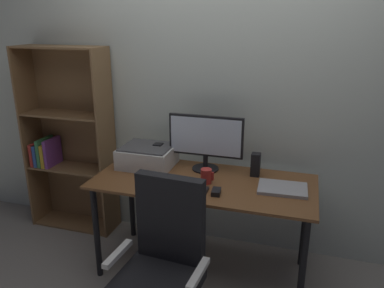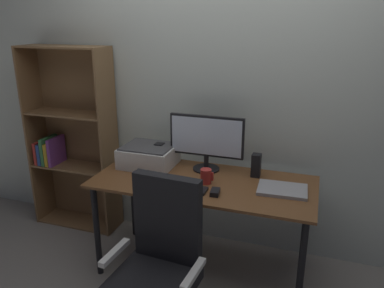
{
  "view_description": "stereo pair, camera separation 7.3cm",
  "coord_description": "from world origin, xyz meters",
  "views": [
    {
      "loc": [
        0.64,
        -2.36,
        1.83
      ],
      "look_at": [
        -0.08,
        -0.0,
        1.0
      ],
      "focal_mm": 35.31,
      "sensor_mm": 36.0,
      "label": 1
    },
    {
      "loc": [
        0.71,
        -2.33,
        1.83
      ],
      "look_at": [
        -0.08,
        -0.0,
        1.0
      ],
      "focal_mm": 35.31,
      "sensor_mm": 36.0,
      "label": 2
    }
  ],
  "objects": [
    {
      "name": "desk",
      "position": [
        0.0,
        0.0,
        0.65
      ],
      "size": [
        1.55,
        0.69,
        0.74
      ],
      "color": "brown",
      "rests_on": "ground"
    },
    {
      "name": "printer",
      "position": [
        -0.49,
        0.15,
        0.82
      ],
      "size": [
        0.4,
        0.34,
        0.16
      ],
      "color": "silver",
      "rests_on": "desk"
    },
    {
      "name": "monitor",
      "position": [
        -0.04,
        0.2,
        0.98
      ],
      "size": [
        0.56,
        0.2,
        0.42
      ],
      "color": "black",
      "rests_on": "desk"
    },
    {
      "name": "mouse",
      "position": [
        0.14,
        -0.18,
        0.76
      ],
      "size": [
        0.07,
        0.1,
        0.03
      ],
      "primitive_type": "cube",
      "rotation": [
        0.0,
        0.0,
        0.1
      ],
      "color": "black",
      "rests_on": "desk"
    },
    {
      "name": "speaker_left",
      "position": [
        -0.42,
        0.2,
        0.82
      ],
      "size": [
        0.06,
        0.07,
        0.17
      ],
      "primitive_type": "cube",
      "color": "black",
      "rests_on": "desk"
    },
    {
      "name": "laptop",
      "position": [
        0.55,
        0.01,
        0.75
      ],
      "size": [
        0.33,
        0.24,
        0.02
      ],
      "primitive_type": "cube",
      "rotation": [
        0.0,
        0.0,
        0.05
      ],
      "color": "#99999E",
      "rests_on": "desk"
    },
    {
      "name": "coffee_mug",
      "position": [
        0.03,
        -0.03,
        0.79
      ],
      "size": [
        0.09,
        0.08,
        0.1
      ],
      "color": "#B72D28",
      "rests_on": "desk"
    },
    {
      "name": "bookshelf",
      "position": [
        -1.34,
        0.34,
        0.79
      ],
      "size": [
        0.77,
        0.28,
        1.62
      ],
      "color": "brown",
      "rests_on": "ground"
    },
    {
      "name": "ground_plane",
      "position": [
        0.0,
        0.0,
        0.0
      ],
      "size": [
        12.0,
        12.0,
        0.0
      ],
      "primitive_type": "plane",
      "color": "gray"
    },
    {
      "name": "back_wall",
      "position": [
        0.0,
        0.52,
        1.3
      ],
      "size": [
        6.4,
        0.1,
        2.6
      ],
      "primitive_type": "cube",
      "color": "beige",
      "rests_on": "ground"
    },
    {
      "name": "speaker_right",
      "position": [
        0.34,
        0.2,
        0.82
      ],
      "size": [
        0.06,
        0.07,
        0.17
      ],
      "primitive_type": "cube",
      "color": "black",
      "rests_on": "desk"
    },
    {
      "name": "office_chair",
      "position": [
        -0.04,
        -0.72,
        0.46
      ],
      "size": [
        0.54,
        0.54,
        1.01
      ],
      "rotation": [
        0.0,
        0.0,
        -0.07
      ],
      "color": "silver",
      "rests_on": "ground"
    },
    {
      "name": "keyboard",
      "position": [
        -0.07,
        -0.18,
        0.75
      ],
      "size": [
        0.29,
        0.11,
        0.02
      ],
      "primitive_type": "cube",
      "rotation": [
        0.0,
        0.0,
        0.01
      ],
      "color": "black",
      "rests_on": "desk"
    }
  ]
}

